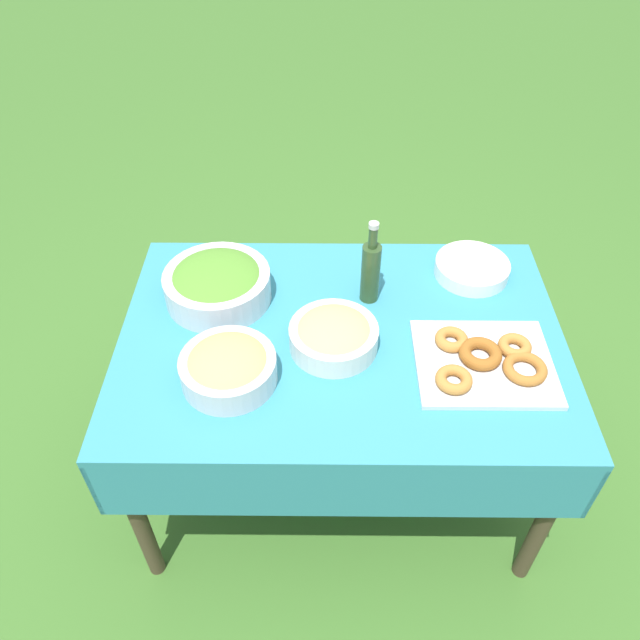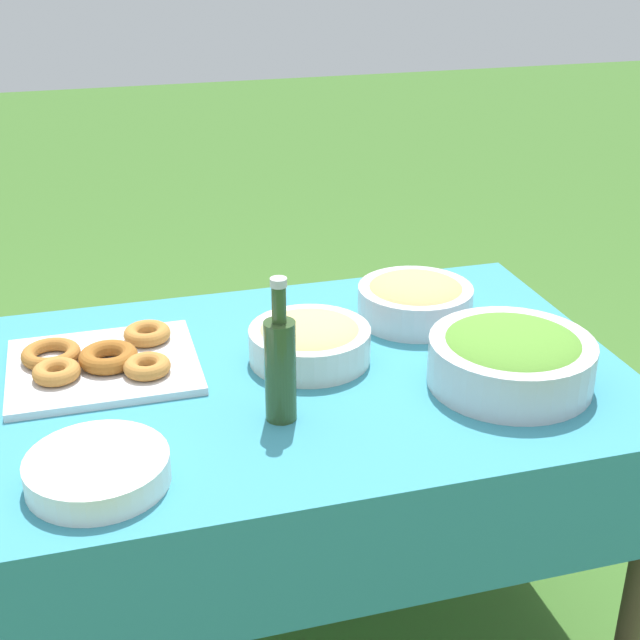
{
  "view_description": "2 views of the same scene",
  "coord_description": "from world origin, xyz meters",
  "px_view_note": "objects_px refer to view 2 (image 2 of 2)",
  "views": [
    {
      "loc": [
        -0.05,
        -1.27,
        1.96
      ],
      "look_at": [
        -0.06,
        -0.01,
        0.75
      ],
      "focal_mm": 35.0,
      "sensor_mm": 36.0,
      "label": 1
    },
    {
      "loc": [
        0.4,
        1.52,
        1.54
      ],
      "look_at": [
        -0.04,
        -0.02,
        0.79
      ],
      "focal_mm": 50.0,
      "sensor_mm": 36.0,
      "label": 2
    }
  ],
  "objects_px": {
    "pasta_bowl": "(310,340)",
    "olive_oil_bottle": "(280,365)",
    "donut_platter": "(102,361)",
    "bread_bowl": "(415,299)",
    "salad_bowl": "(511,357)",
    "plate_stack": "(98,470)"
  },
  "relations": [
    {
      "from": "pasta_bowl",
      "to": "olive_oil_bottle",
      "type": "height_order",
      "value": "olive_oil_bottle"
    },
    {
      "from": "donut_platter",
      "to": "bread_bowl",
      "type": "height_order",
      "value": "bread_bowl"
    },
    {
      "from": "salad_bowl",
      "to": "olive_oil_bottle",
      "type": "height_order",
      "value": "olive_oil_bottle"
    },
    {
      "from": "olive_oil_bottle",
      "to": "plate_stack",
      "type": "bearing_deg",
      "value": 19.17
    },
    {
      "from": "pasta_bowl",
      "to": "plate_stack",
      "type": "relative_size",
      "value": 1.07
    },
    {
      "from": "salad_bowl",
      "to": "bread_bowl",
      "type": "relative_size",
      "value": 1.25
    },
    {
      "from": "donut_platter",
      "to": "olive_oil_bottle",
      "type": "distance_m",
      "value": 0.42
    },
    {
      "from": "olive_oil_bottle",
      "to": "bread_bowl",
      "type": "distance_m",
      "value": 0.52
    },
    {
      "from": "pasta_bowl",
      "to": "bread_bowl",
      "type": "distance_m",
      "value": 0.31
    },
    {
      "from": "olive_oil_bottle",
      "to": "bread_bowl",
      "type": "relative_size",
      "value": 1.07
    },
    {
      "from": "donut_platter",
      "to": "pasta_bowl",
      "type": "bearing_deg",
      "value": 170.39
    },
    {
      "from": "pasta_bowl",
      "to": "plate_stack",
      "type": "bearing_deg",
      "value": 36.12
    },
    {
      "from": "bread_bowl",
      "to": "donut_platter",
      "type": "bearing_deg",
      "value": 4.63
    },
    {
      "from": "donut_platter",
      "to": "bread_bowl",
      "type": "xyz_separation_m",
      "value": [
        -0.69,
        -0.06,
        0.03
      ]
    },
    {
      "from": "salad_bowl",
      "to": "plate_stack",
      "type": "xyz_separation_m",
      "value": [
        0.79,
        0.12,
        -0.03
      ]
    },
    {
      "from": "pasta_bowl",
      "to": "donut_platter",
      "type": "relative_size",
      "value": 0.67
    },
    {
      "from": "donut_platter",
      "to": "plate_stack",
      "type": "height_order",
      "value": "donut_platter"
    },
    {
      "from": "salad_bowl",
      "to": "pasta_bowl",
      "type": "height_order",
      "value": "salad_bowl"
    },
    {
      "from": "pasta_bowl",
      "to": "plate_stack",
      "type": "xyz_separation_m",
      "value": [
        0.44,
        0.32,
        -0.02
      ]
    },
    {
      "from": "plate_stack",
      "to": "bread_bowl",
      "type": "xyz_separation_m",
      "value": [
        -0.72,
        -0.45,
        0.03
      ]
    },
    {
      "from": "salad_bowl",
      "to": "olive_oil_bottle",
      "type": "bearing_deg",
      "value": 0.46
    },
    {
      "from": "pasta_bowl",
      "to": "olive_oil_bottle",
      "type": "bearing_deg",
      "value": 62.03
    }
  ]
}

